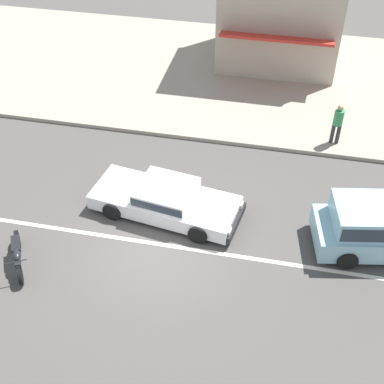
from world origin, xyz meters
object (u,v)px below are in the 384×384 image
at_px(motorcycle_0, 18,254).
at_px(shopfront_corner_warung, 283,0).
at_px(sedan_white_0, 166,199).
at_px(pedestrian_far_end, 338,121).

relative_size(motorcycle_0, shopfront_corner_warung, 0.33).
distance_m(sedan_white_0, shopfront_corner_warung, 11.40).
bearing_deg(motorcycle_0, shopfront_corner_warung, 66.34).
xyz_separation_m(sedan_white_0, pedestrian_far_end, (5.11, 4.69, 0.53)).
bearing_deg(sedan_white_0, shopfront_corner_warung, 77.09).
distance_m(sedan_white_0, pedestrian_far_end, 6.96).
bearing_deg(pedestrian_far_end, shopfront_corner_warung, 112.92).
distance_m(motorcycle_0, pedestrian_far_end, 11.57).
relative_size(sedan_white_0, pedestrian_far_end, 3.07).
xyz_separation_m(sedan_white_0, motorcycle_0, (-3.56, -2.95, -0.11)).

